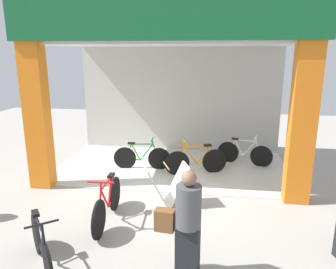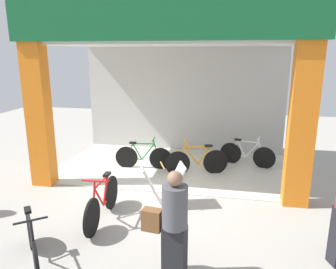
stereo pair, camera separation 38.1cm
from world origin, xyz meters
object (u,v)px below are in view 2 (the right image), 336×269
(pedestrian_0, at_px, (173,224))
(bicycle_inside_0, at_px, (197,161))
(bicycle_inside_2, at_px, (247,154))
(bicycle_parked_0, at_px, (32,243))
(bicycle_parked_1, at_px, (102,202))
(bicycle_inside_1, at_px, (143,157))
(sandwich_board_sign, at_px, (163,186))

(pedestrian_0, bearing_deg, bicycle_inside_0, 91.13)
(bicycle_inside_2, bearing_deg, bicycle_inside_0, -144.70)
(bicycle_parked_0, height_order, bicycle_parked_1, bicycle_parked_1)
(bicycle_inside_1, relative_size, bicycle_parked_0, 1.20)
(pedestrian_0, bearing_deg, bicycle_parked_0, -176.58)
(bicycle_inside_1, relative_size, bicycle_parked_1, 0.90)
(bicycle_inside_1, bearing_deg, pedestrian_0, -69.53)
(bicycle_inside_2, height_order, bicycle_parked_1, bicycle_parked_1)
(bicycle_inside_1, bearing_deg, sandwich_board_sign, -64.73)
(bicycle_parked_1, xyz_separation_m, pedestrian_0, (1.57, -1.31, 0.45))
(bicycle_inside_2, height_order, pedestrian_0, pedestrian_0)
(bicycle_inside_0, height_order, bicycle_parked_0, bicycle_inside_0)
(bicycle_inside_1, xyz_separation_m, sandwich_board_sign, (0.98, -2.07, 0.11))
(bicycle_parked_0, xyz_separation_m, bicycle_parked_1, (0.52, 1.43, 0.02))
(bicycle_inside_1, height_order, bicycle_inside_2, same)
(sandwich_board_sign, bearing_deg, bicycle_inside_1, 115.27)
(bicycle_parked_0, relative_size, pedestrian_0, 0.81)
(bicycle_inside_2, xyz_separation_m, bicycle_parked_0, (-3.31, -5.06, 0.02))
(bicycle_parked_0, xyz_separation_m, pedestrian_0, (2.09, 0.13, 0.47))
(sandwich_board_sign, bearing_deg, bicycle_parked_0, -124.12)
(bicycle_inside_0, xyz_separation_m, sandwich_board_sign, (-0.50, -1.91, 0.09))
(bicycle_parked_1, bearing_deg, bicycle_inside_2, 52.44)
(bicycle_inside_1, relative_size, bicycle_inside_2, 1.04)
(bicycle_inside_0, height_order, pedestrian_0, pedestrian_0)
(bicycle_parked_0, bearing_deg, sandwich_board_sign, 55.88)
(bicycle_inside_0, relative_size, sandwich_board_sign, 1.58)
(bicycle_inside_0, xyz_separation_m, pedestrian_0, (0.08, -4.02, 0.47))
(bicycle_parked_0, bearing_deg, bicycle_parked_1, 69.96)
(bicycle_parked_1, bearing_deg, bicycle_parked_0, -110.04)
(bicycle_inside_0, bearing_deg, bicycle_parked_0, -115.92)
(bicycle_parked_0, xyz_separation_m, sandwich_board_sign, (1.51, 2.23, 0.09))
(bicycle_inside_2, height_order, sandwich_board_sign, sandwich_board_sign)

